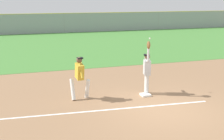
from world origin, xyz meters
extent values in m
plane|color=#936D4C|center=(0.00, 0.00, 0.00)|extent=(76.66, 76.66, 0.00)
cube|color=#478438|center=(0.00, 15.83, 0.01)|extent=(47.62, 17.89, 0.01)
cube|color=white|center=(-3.97, 0.68, 0.00)|extent=(11.98, 0.95, 0.01)
cube|color=white|center=(0.03, 1.58, 0.04)|extent=(0.38, 0.38, 0.08)
cylinder|color=silver|center=(0.19, 1.89, 0.42)|extent=(0.18, 0.18, 0.85)
cylinder|color=silver|center=(0.14, 1.70, 0.42)|extent=(0.18, 0.18, 0.85)
cube|color=#B7B7B7|center=(0.16, 1.80, 1.15)|extent=(0.37, 0.49, 0.60)
sphere|color=brown|center=(0.16, 1.80, 1.60)|extent=(0.28, 0.28, 0.23)
cube|color=black|center=(0.13, 1.80, 1.68)|extent=(0.26, 0.25, 0.05)
cylinder|color=#B7B7B7|center=(0.10, 1.58, 1.76)|extent=(0.11, 0.11, 0.62)
cylinder|color=#B7B7B7|center=(0.22, 2.01, 1.45)|extent=(0.25, 0.62, 0.09)
ellipsoid|color=brown|center=(0.10, 1.58, 2.12)|extent=(0.21, 0.31, 0.32)
cylinder|color=white|center=(-2.36, 1.91, 0.42)|extent=(0.19, 0.44, 0.85)
cylinder|color=white|center=(-2.93, 2.02, 0.42)|extent=(0.19, 0.44, 0.85)
cube|color=gold|center=(-2.64, 1.96, 1.15)|extent=(0.30, 0.55, 0.66)
sphere|color=brown|center=(-2.64, 1.96, 1.60)|extent=(0.25, 0.25, 0.23)
cube|color=black|center=(-2.61, 1.96, 1.68)|extent=(0.24, 0.22, 0.05)
cylinder|color=gold|center=(-2.66, 2.18, 1.23)|extent=(0.12, 0.41, 0.58)
cylinder|color=gold|center=(-2.62, 1.74, 1.23)|extent=(0.12, 0.41, 0.58)
sphere|color=white|center=(0.36, 2.03, 2.32)|extent=(0.07, 0.07, 0.07)
cube|color=#93999E|center=(0.00, 24.78, 1.09)|extent=(47.62, 0.06, 2.19)
cylinder|color=yellow|center=(0.00, 24.78, 2.22)|extent=(47.62, 0.06, 0.06)
cylinder|color=gray|center=(0.00, 24.78, 1.09)|extent=(0.08, 0.08, 2.19)
cylinder|color=gray|center=(11.91, 24.78, 1.09)|extent=(0.08, 0.08, 2.19)
cube|color=tan|center=(-6.12, 28.52, 0.57)|extent=(4.41, 1.93, 0.55)
cube|color=#2D333D|center=(-6.12, 28.52, 1.05)|extent=(2.21, 1.76, 0.40)
cylinder|color=black|center=(-4.67, 29.48, 0.30)|extent=(0.60, 0.22, 0.60)
cylinder|color=black|center=(-4.66, 27.58, 0.30)|extent=(0.60, 0.22, 0.60)
cube|color=#B7B7BC|center=(0.07, 28.01, 0.57)|extent=(4.45, 2.03, 0.55)
cube|color=#2D333D|center=(0.07, 28.01, 1.05)|extent=(2.25, 1.81, 0.40)
cylinder|color=black|center=(1.54, 28.91, 0.30)|extent=(0.61, 0.24, 0.60)
cylinder|color=black|center=(1.49, 27.01, 0.30)|extent=(0.61, 0.24, 0.60)
cylinder|color=black|center=(-1.36, 29.00, 0.30)|extent=(0.61, 0.24, 0.60)
cylinder|color=black|center=(-1.41, 27.10, 0.30)|extent=(0.61, 0.24, 0.60)
cube|color=white|center=(7.15, 28.47, 0.57)|extent=(4.49, 2.13, 0.55)
cube|color=#2D333D|center=(7.15, 28.47, 1.05)|extent=(2.29, 1.86, 0.40)
cylinder|color=black|center=(8.64, 29.35, 0.30)|extent=(0.61, 0.25, 0.60)
cylinder|color=black|center=(8.54, 27.45, 0.30)|extent=(0.61, 0.25, 0.60)
cylinder|color=black|center=(5.75, 29.50, 0.30)|extent=(0.61, 0.25, 0.60)
cylinder|color=black|center=(5.65, 27.60, 0.30)|extent=(0.61, 0.25, 0.60)
cube|color=#B21E1E|center=(13.53, 28.55, 0.57)|extent=(4.59, 2.41, 0.55)
cube|color=#2D333D|center=(13.53, 28.55, 1.05)|extent=(2.39, 2.00, 0.40)
cylinder|color=black|center=(15.08, 29.32, 0.30)|extent=(0.62, 0.29, 0.60)
cylinder|color=black|center=(14.85, 27.43, 0.30)|extent=(0.62, 0.29, 0.60)
cylinder|color=black|center=(12.20, 29.66, 0.30)|extent=(0.62, 0.29, 0.60)
cylinder|color=black|center=(11.97, 27.78, 0.30)|extent=(0.62, 0.29, 0.60)
camera|label=1|loc=(-4.68, -8.93, 3.96)|focal=46.49mm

